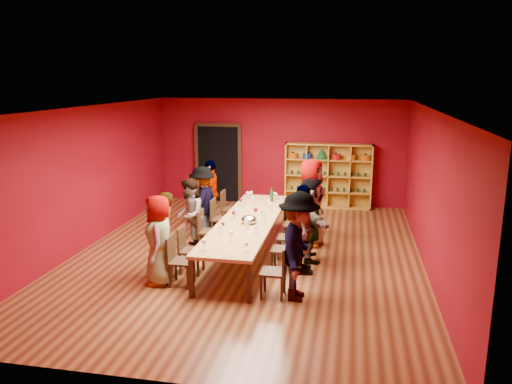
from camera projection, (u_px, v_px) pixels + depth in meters
room_shell at (247, 184)px, 9.97m from camera, size 7.10×9.10×3.04m
tasting_table at (248, 223)px, 10.15m from camera, size 1.10×4.50×0.75m
doorway at (219, 163)px, 14.63m from camera, size 1.40×0.17×2.30m
shelving_unit at (328, 172)px, 13.96m from camera, size 2.40×0.40×1.80m
chair_person_left_0 at (177, 258)px, 8.75m from camera, size 0.42×0.42×0.89m
person_left_0 at (159, 240)px, 8.74m from camera, size 0.64×0.88×1.61m
chair_person_left_1 at (187, 247)px, 9.29m from camera, size 0.42×0.42×0.89m
person_left_1 at (165, 232)px, 9.32m from camera, size 0.46×0.59×1.53m
chair_person_left_2 at (206, 229)px, 10.43m from camera, size 0.42×0.42×0.89m
person_left_2 at (189, 215)px, 10.43m from camera, size 0.55×0.82×1.55m
chair_person_left_3 at (218, 216)px, 11.35m from camera, size 0.42×0.42×0.89m
person_left_3 at (203, 202)px, 11.35m from camera, size 0.55×1.10×1.63m
chair_person_left_4 at (228, 207)px, 12.21m from camera, size 0.42×0.42×0.89m
person_left_4 at (211, 193)px, 12.21m from camera, size 0.58×1.01×1.63m
chair_person_right_0 at (278, 269)px, 8.25m from camera, size 0.42×0.42×0.89m
person_right_0 at (299, 246)px, 8.10m from camera, size 0.54×1.19×1.82m
chair_person_right_1 at (287, 247)px, 9.33m from camera, size 0.42×0.42×0.89m
person_right_1 at (302, 230)px, 9.20m from camera, size 0.65×1.06×1.69m
chair_person_right_2 at (292, 235)px, 10.03m from camera, size 0.42×0.42×0.89m
person_right_2 at (311, 219)px, 9.88m from camera, size 0.78×1.62×1.68m
chair_person_right_3 at (297, 222)px, 10.90m from camera, size 0.42×0.42×0.89m
person_right_3 at (311, 203)px, 10.74m from camera, size 0.71×1.02×1.90m
chair_person_right_4 at (301, 213)px, 11.65m from camera, size 0.42×0.42×0.89m
person_right_4 at (313, 199)px, 11.52m from camera, size 0.59×0.71×1.68m
wine_glass_0 at (264, 215)px, 9.99m from camera, size 0.08×0.08×0.21m
wine_glass_1 at (256, 228)px, 9.17m from camera, size 0.07×0.07×0.18m
wine_glass_2 at (241, 200)px, 11.17m from camera, size 0.08×0.08×0.20m
wine_glass_3 at (263, 214)px, 10.05m from camera, size 0.09×0.09×0.21m
wine_glass_4 at (236, 211)px, 10.30m from camera, size 0.07×0.07×0.18m
wine_glass_5 at (268, 202)px, 10.98m from camera, size 0.09×0.09×0.22m
wine_glass_6 at (276, 195)px, 11.76m from camera, size 0.07×0.07×0.18m
wine_glass_7 at (223, 225)px, 9.34m from camera, size 0.08×0.08×0.19m
wine_glass_8 at (248, 193)px, 11.85m from camera, size 0.08×0.08×0.19m
wine_glass_9 at (221, 227)px, 9.21m from camera, size 0.07×0.07×0.18m
wine_glass_10 at (275, 194)px, 11.78m from camera, size 0.08×0.08×0.19m
wine_glass_11 at (256, 210)px, 10.33m from camera, size 0.08×0.08×0.20m
wine_glass_12 at (234, 213)px, 10.15m from camera, size 0.07×0.07×0.18m
wine_glass_13 at (253, 199)px, 11.29m from camera, size 0.08×0.08×0.20m
wine_glass_14 at (251, 193)px, 11.87m from camera, size 0.08×0.08×0.20m
wine_glass_15 at (271, 204)px, 10.83m from camera, size 0.08×0.08×0.19m
wine_glass_16 at (204, 242)px, 8.34m from camera, size 0.08×0.08×0.20m
wine_glass_17 at (231, 233)px, 8.81m from camera, size 0.08×0.08×0.20m
wine_glass_18 at (255, 228)px, 9.17m from camera, size 0.07×0.07×0.18m
wine_glass_19 at (246, 244)px, 8.25m from camera, size 0.07×0.07×0.19m
wine_glass_20 at (237, 220)px, 9.68m from camera, size 0.07×0.07×0.18m
spittoon_bowl at (249, 220)px, 9.90m from camera, size 0.32×0.32×0.18m
carafe_a at (235, 212)px, 10.34m from camera, size 0.11×0.11×0.23m
carafe_b at (247, 224)px, 9.51m from camera, size 0.10×0.10×0.23m
wine_bottle at (272, 196)px, 11.63m from camera, size 0.10×0.10×0.35m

